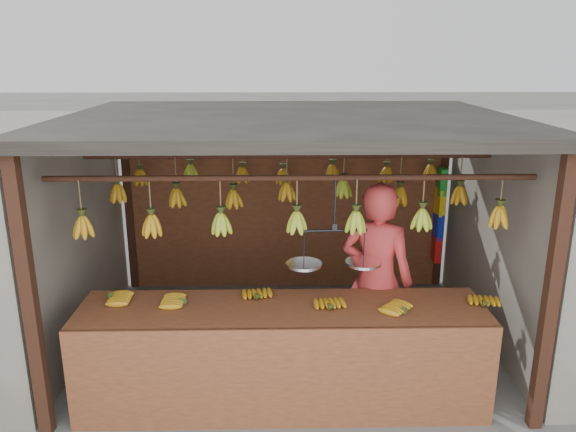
{
  "coord_description": "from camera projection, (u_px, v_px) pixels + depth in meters",
  "views": [
    {
      "loc": [
        -0.12,
        -5.45,
        2.97
      ],
      "look_at": [
        0.0,
        0.3,
        1.3
      ],
      "focal_mm": 35.0,
      "sensor_mm": 36.0,
      "label": 1
    }
  ],
  "objects": [
    {
      "name": "ground",
      "position": [
        289.0,
        339.0,
        6.06
      ],
      "size": [
        80.0,
        80.0,
        0.0
      ],
      "primitive_type": "plane",
      "color": "#5B5B57"
    },
    {
      "name": "stall",
      "position": [
        288.0,
        153.0,
        5.82
      ],
      "size": [
        4.3,
        3.3,
        2.4
      ],
      "color": "black",
      "rests_on": "ground"
    },
    {
      "name": "counter",
      "position": [
        283.0,
        335.0,
        4.68
      ],
      "size": [
        3.56,
        0.79,
        0.96
      ],
      "color": "brown",
      "rests_on": "ground"
    },
    {
      "name": "hanging_bananas",
      "position": [
        289.0,
        194.0,
        5.6
      ],
      "size": [
        3.61,
        2.25,
        0.38
      ],
      "color": "#B07812",
      "rests_on": "ground"
    },
    {
      "name": "balance_scale",
      "position": [
        334.0,
        260.0,
        4.75
      ],
      "size": [
        0.81,
        0.32,
        0.76
      ],
      "color": "black",
      "rests_on": "ground"
    },
    {
      "name": "vendor",
      "position": [
        376.0,
        280.0,
        5.24
      ],
      "size": [
        0.81,
        0.69,
        1.87
      ],
      "primitive_type": "imported",
      "rotation": [
        0.0,
        0.0,
        2.72
      ],
      "color": "#BF3333",
      "rests_on": "ground"
    },
    {
      "name": "bag_bundles",
      "position": [
        439.0,
        214.0,
        7.11
      ],
      "size": [
        0.08,
        0.26,
        1.22
      ],
      "color": "#199926",
      "rests_on": "ground"
    }
  ]
}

